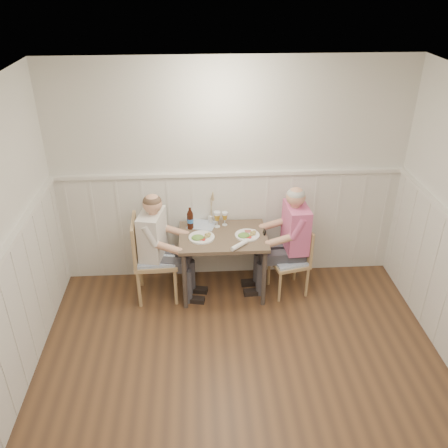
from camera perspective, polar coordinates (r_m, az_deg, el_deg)
The scene contains 16 objects.
ground_plane at distance 4.35m, azimuth 2.96°, elevation -22.49°, with size 4.50×4.50×0.00m, color #4A3221.
room_shell at distance 3.30m, azimuth 3.62°, elevation -5.84°, with size 4.04×4.54×2.60m.
wainscot at distance 4.35m, azimuth 2.20°, elevation -9.67°, with size 4.00×4.49×1.34m.
dining_table at distance 5.30m, azimuth -0.13°, elevation -2.24°, with size 0.97×0.70×0.75m.
chair_right at distance 5.47m, azimuth 8.33°, elevation -3.98°, with size 0.47×0.47×0.83m.
chair_left at distance 5.35m, azimuth -8.86°, elevation -3.76°, with size 0.49×0.49×1.00m.
man_in_pink at distance 5.46m, azimuth 8.03°, elevation -2.79°, with size 0.63×0.44×1.32m.
diner_cream at distance 5.35m, azimuth -8.01°, elevation -3.62°, with size 0.66×0.47×1.30m.
plate_man at distance 5.23m, azimuth 2.73°, elevation -1.27°, with size 0.27×0.27×0.07m.
plate_diner at distance 5.18m, azimuth -2.86°, elevation -1.56°, with size 0.29×0.29×0.07m.
beer_glass_a at distance 5.40m, azimuth 0.09°, elevation 0.90°, with size 0.07×0.07×0.16m.
beer_glass_b at distance 5.36m, azimuth -0.85°, elevation 0.86°, with size 0.08×0.08×0.19m.
beer_bottle at distance 5.35m, azimuth -4.09°, elevation 0.57°, with size 0.07×0.07×0.26m.
rolled_napkin at distance 5.02m, azimuth 1.85°, elevation -2.57°, with size 0.20×0.19×0.05m.
grass_vase at distance 5.41m, azimuth -1.67°, elevation 1.87°, with size 0.05×0.05×0.42m.
gingham_mat at distance 5.46m, azimuth -2.72°, elevation -0.08°, with size 0.36×0.32×0.01m.
Camera 1 is at (-0.37, -2.69, 3.40)m, focal length 38.00 mm.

